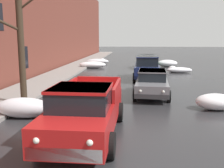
{
  "coord_description": "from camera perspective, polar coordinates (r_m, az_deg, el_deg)",
  "views": [
    {
      "loc": [
        0.41,
        -1.23,
        3.13
      ],
      "look_at": [
        -0.5,
        9.47,
        1.28
      ],
      "focal_mm": 42.62,
      "sensor_mm": 36.0,
      "label": 1
    }
  ],
  "objects": [
    {
      "name": "left_sidewalk_slab",
      "position": [
        20.49,
        -13.32,
        0.96
      ],
      "size": [
        2.78,
        80.0,
        0.16
      ],
      "primitive_type": "cube",
      "color": "gray",
      "rests_on": "ground"
    },
    {
      "name": "brick_townhouse_facade",
      "position": [
        21.06,
        -19.01,
        15.66
      ],
      "size": [
        0.63,
        80.0,
        10.95
      ],
      "color": "brown",
      "rests_on": "ground"
    },
    {
      "name": "snow_bank_along_left_kerb",
      "position": [
        12.66,
        21.31,
        -3.57
      ],
      "size": [
        1.75,
        1.15,
        0.72
      ],
      "color": "white",
      "rests_on": "ground"
    },
    {
      "name": "sedan_green_parked_far_down_block",
      "position": [
        28.26,
        7.51,
        4.87
      ],
      "size": [
        2.11,
        3.98,
        1.42
      ],
      "color": "#1E5633",
      "rests_on": "ground"
    },
    {
      "name": "snow_bank_near_corner_right",
      "position": [
        30.36,
        11.8,
        4.37
      ],
      "size": [
        2.21,
        1.36,
        0.76
      ],
      "color": "white",
      "rests_on": "ground"
    },
    {
      "name": "pickup_truck_red_approaching_near_lane",
      "position": [
        8.49,
        -5.68,
        -5.6
      ],
      "size": [
        2.2,
        5.46,
        1.76
      ],
      "color": "red",
      "rests_on": "ground"
    },
    {
      "name": "bare_tree_second_along_sidewalk",
      "position": [
        12.82,
        -19.06,
        12.72
      ],
      "size": [
        2.72,
        2.62,
        7.98
      ],
      "color": "#382B1E",
      "rests_on": "ground"
    },
    {
      "name": "snow_bank_mid_block_left",
      "position": [
        33.04,
        -2.93,
        4.89
      ],
      "size": [
        2.77,
        1.07,
        0.69
      ],
      "color": "white",
      "rests_on": "ground"
    },
    {
      "name": "snow_bank_along_right_kerb",
      "position": [
        11.2,
        -18.36,
        -4.92
      ],
      "size": [
        2.22,
        1.02,
        0.8
      ],
      "color": "white",
      "rests_on": "ground"
    },
    {
      "name": "snow_bank_near_corner_left",
      "position": [
        28.46,
        -4.16,
        4.14
      ],
      "size": [
        2.82,
        1.35,
        0.7
      ],
      "color": "white",
      "rests_on": "ground"
    },
    {
      "name": "suv_darkblue_parked_kerbside_mid",
      "position": [
        20.49,
        7.46,
        3.71
      ],
      "size": [
        2.09,
        4.78,
        1.82
      ],
      "color": "navy",
      "rests_on": "ground"
    },
    {
      "name": "snow_bank_far_right_pile",
      "position": [
        25.25,
        13.9,
        2.98
      ],
      "size": [
        2.28,
        0.93,
        0.62
      ],
      "color": "white",
      "rests_on": "ground"
    },
    {
      "name": "sedan_grey_parked_kerbside_close",
      "position": [
        14.62,
        8.58,
        0.32
      ],
      "size": [
        2.07,
        4.27,
        1.42
      ],
      "color": "slate",
      "rests_on": "ground"
    }
  ]
}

